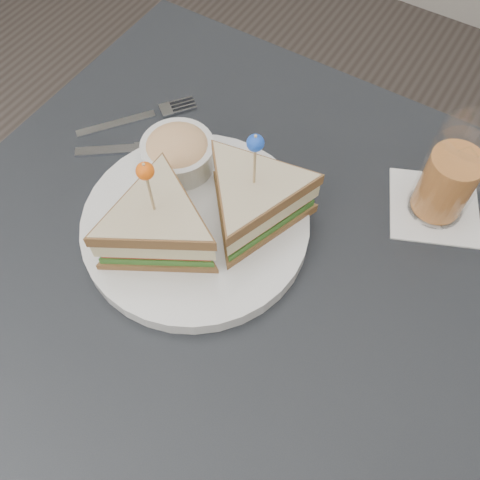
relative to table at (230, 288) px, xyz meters
name	(u,v)px	position (x,y,z in m)	size (l,w,h in m)	color
ground_plane	(234,409)	(0.00, 0.00, -0.67)	(3.50, 3.50, 0.00)	#3F3833
table	(230,288)	(0.00, 0.00, 0.00)	(0.80, 0.80, 0.75)	black
plate_meal	(201,209)	(-0.06, 0.02, 0.12)	(0.33, 0.32, 0.18)	white
cutlery_fork	(143,116)	(-0.25, 0.14, 0.08)	(0.13, 0.16, 0.01)	silver
cutlery_knife	(141,148)	(-0.21, 0.09, 0.08)	(0.18, 0.14, 0.01)	silver
drink_set	(450,177)	(0.19, 0.22, 0.14)	(0.16, 0.16, 0.15)	white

